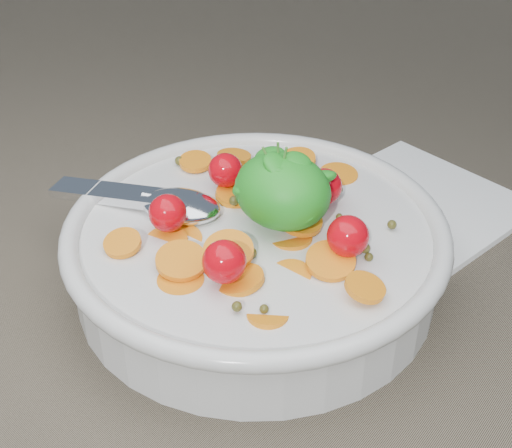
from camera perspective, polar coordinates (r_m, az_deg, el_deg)
The scene contains 3 objects.
ground at distance 0.60m, azimuth -2.39°, elevation -4.77°, with size 6.00×6.00×0.00m, color #6F634F.
bowl at distance 0.58m, azimuth 0.01°, elevation -1.97°, with size 0.33×0.31×0.13m.
napkin at distance 0.72m, azimuth 13.08°, elevation 1.86°, with size 0.18×0.15×0.01m, color white.
Camera 1 is at (0.30, -0.35, 0.38)m, focal length 50.00 mm.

